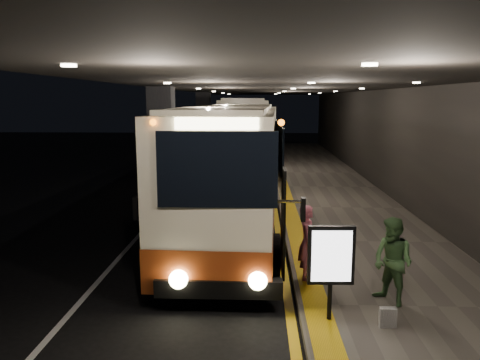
{
  "coord_description": "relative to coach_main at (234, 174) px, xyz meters",
  "views": [
    {
      "loc": [
        1.73,
        -11.55,
        3.99
      ],
      "look_at": [
        1.21,
        1.68,
        1.7
      ],
      "focal_mm": 35.0,
      "sensor_mm": 36.0,
      "label": 1
    }
  ],
  "objects": [
    {
      "name": "ground",
      "position": [
        -1.01,
        -2.38,
        -1.77
      ],
      "size": [
        90.0,
        90.0,
        0.0
      ],
      "primitive_type": "plane",
      "color": "black"
    },
    {
      "name": "lane_line_white",
      "position": [
        -2.81,
        2.62,
        -1.77
      ],
      "size": [
        0.12,
        50.0,
        0.01
      ],
      "primitive_type": "cube",
      "color": "silver",
      "rests_on": "ground"
    },
    {
      "name": "kerb_stripe_yellow",
      "position": [
        1.34,
        2.62,
        -1.77
      ],
      "size": [
        0.18,
        50.0,
        0.01
      ],
      "primitive_type": "cube",
      "color": "gold",
      "rests_on": "ground"
    },
    {
      "name": "sidewalk",
      "position": [
        3.74,
        2.62,
        -1.7
      ],
      "size": [
        4.5,
        50.0,
        0.15
      ],
      "primitive_type": "cube",
      "color": "#514C44",
      "rests_on": "ground"
    },
    {
      "name": "tactile_strip",
      "position": [
        1.84,
        2.62,
        -1.61
      ],
      "size": [
        0.5,
        50.0,
        0.01
      ],
      "primitive_type": "cube",
      "color": "gold",
      "rests_on": "sidewalk"
    },
    {
      "name": "terminal_wall",
      "position": [
        5.99,
        2.62,
        1.23
      ],
      "size": [
        0.1,
        50.0,
        6.0
      ],
      "primitive_type": "cube",
      "color": "black",
      "rests_on": "ground"
    },
    {
      "name": "support_columns",
      "position": [
        -2.51,
        1.62,
        0.43
      ],
      "size": [
        0.8,
        24.8,
        4.4
      ],
      "color": "black",
      "rests_on": "ground"
    },
    {
      "name": "canopy",
      "position": [
        1.49,
        2.62,
        2.83
      ],
      "size": [
        9.0,
        50.0,
        0.4
      ],
      "primitive_type": "cube",
      "color": "black",
      "rests_on": "support_columns"
    },
    {
      "name": "coach_main",
      "position": [
        0.0,
        0.0,
        0.0
      ],
      "size": [
        2.91,
        11.92,
        3.69
      ],
      "rotation": [
        0.0,
        0.0,
        -0.04
      ],
      "color": "beige",
      "rests_on": "ground"
    },
    {
      "name": "coach_second",
      "position": [
        -0.09,
        15.76,
        0.12
      ],
      "size": [
        2.64,
        12.52,
        3.94
      ],
      "rotation": [
        0.0,
        0.0,
        0.0
      ],
      "color": "beige",
      "rests_on": "ground"
    },
    {
      "name": "coach_third",
      "position": [
        -0.23,
        26.32,
        0.1
      ],
      "size": [
        2.83,
        12.46,
        3.9
      ],
      "rotation": [
        0.0,
        0.0,
        0.02
      ],
      "color": "beige",
      "rests_on": "ground"
    },
    {
      "name": "passenger_boarding",
      "position": [
        1.79,
        -4.24,
        -0.81
      ],
      "size": [
        0.46,
        0.64,
        1.63
      ],
      "primitive_type": "imported",
      "rotation": [
        0.0,
        0.0,
        1.46
      ],
      "color": "#DB6680",
      "rests_on": "sidewalk"
    },
    {
      "name": "passenger_waiting_green",
      "position": [
        3.26,
        -5.44,
        -0.79
      ],
      "size": [
        0.89,
        0.95,
        1.67
      ],
      "primitive_type": "imported",
      "rotation": [
        0.0,
        0.0,
        -0.93
      ],
      "color": "#426C3C",
      "rests_on": "sidewalk"
    },
    {
      "name": "bag_polka",
      "position": [
        2.95,
        -6.39,
        -1.45
      ],
      "size": [
        0.28,
        0.13,
        0.34
      ],
      "primitive_type": "cube",
      "rotation": [
        0.0,
        0.0,
        0.02
      ],
      "color": "black",
      "rests_on": "sidewalk"
    },
    {
      "name": "info_sign",
      "position": [
        1.99,
        -6.16,
        -0.47
      ],
      "size": [
        0.81,
        0.15,
        1.71
      ],
      "rotation": [
        0.0,
        0.0,
        0.03
      ],
      "color": "black",
      "rests_on": "sidewalk"
    },
    {
      "name": "stanchion_post",
      "position": [
        1.85,
        -4.01,
        -1.09
      ],
      "size": [
        0.05,
        0.05,
        1.07
      ],
      "primitive_type": "cylinder",
      "color": "black",
      "rests_on": "sidewalk"
    }
  ]
}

